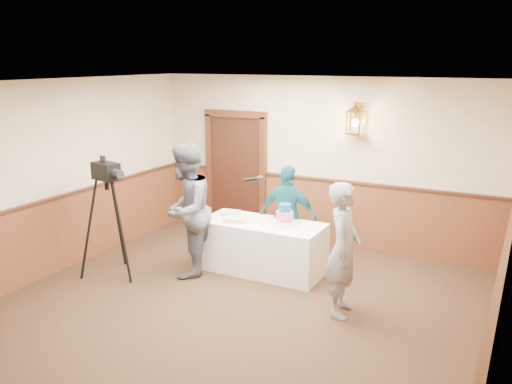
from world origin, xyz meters
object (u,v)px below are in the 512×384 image
(sheet_cake_yellow, at_px, (236,219))
(sheet_cake_green, at_px, (231,213))
(display_table, at_px, (262,247))
(assistant_p, at_px, (288,216))
(tiered_cake, at_px, (285,217))
(interviewer, at_px, (186,210))
(tv_camera_rig, at_px, (110,226))
(baker, at_px, (343,250))

(sheet_cake_yellow, bearing_deg, sheet_cake_green, 131.94)
(display_table, distance_m, assistant_p, 0.61)
(display_table, height_order, tiered_cake, tiered_cake)
(interviewer, distance_m, tv_camera_rig, 1.12)
(sheet_cake_yellow, xyz_separation_m, sheet_cake_green, (-0.24, 0.27, -0.00))
(assistant_p, xyz_separation_m, tv_camera_rig, (-2.10, -1.55, -0.02))
(tiered_cake, relative_size, tv_camera_rig, 0.22)
(tv_camera_rig, bearing_deg, sheet_cake_green, 58.69)
(sheet_cake_green, bearing_deg, sheet_cake_yellow, -48.06)
(tiered_cake, xyz_separation_m, assistant_p, (-0.12, 0.37, -0.10))
(baker, relative_size, tv_camera_rig, 1.00)
(tiered_cake, bearing_deg, baker, -35.25)
(tiered_cake, xyz_separation_m, tv_camera_rig, (-2.21, -1.18, -0.13))
(interviewer, height_order, baker, interviewer)
(tiered_cake, bearing_deg, assistant_p, 107.54)
(assistant_p, relative_size, tv_camera_rig, 0.93)
(sheet_cake_green, bearing_deg, tiered_cake, -5.79)
(sheet_cake_green, bearing_deg, display_table, -11.49)
(sheet_cake_yellow, distance_m, sheet_cake_green, 0.36)
(assistant_p, bearing_deg, tv_camera_rig, 32.88)
(sheet_cake_green, xyz_separation_m, baker, (2.09, -0.91, 0.05))
(tiered_cake, relative_size, interviewer, 0.19)
(tiered_cake, xyz_separation_m, sheet_cake_green, (-0.95, 0.10, -0.09))
(sheet_cake_yellow, distance_m, baker, 1.96)
(display_table, relative_size, assistant_p, 1.17)
(assistant_p, bearing_deg, interviewer, 37.74)
(tiered_cake, xyz_separation_m, interviewer, (-1.26, -0.63, 0.09))
(interviewer, xyz_separation_m, assistant_p, (1.14, 1.00, -0.19))
(interviewer, relative_size, assistant_p, 1.25)
(assistant_p, bearing_deg, sheet_cake_yellow, 39.28)
(sheet_cake_yellow, relative_size, sheet_cake_green, 1.23)
(interviewer, bearing_deg, sheet_cake_yellow, 116.63)
(baker, bearing_deg, sheet_cake_green, 58.35)
(assistant_p, bearing_deg, sheet_cake_green, 14.67)
(tiered_cake, height_order, sheet_cake_yellow, tiered_cake)
(sheet_cake_yellow, xyz_separation_m, assistant_p, (0.59, 0.54, -0.01))
(assistant_p, height_order, tv_camera_rig, tv_camera_rig)
(interviewer, bearing_deg, baker, 72.85)
(sheet_cake_green, distance_m, interviewer, 0.81)
(sheet_cake_yellow, bearing_deg, assistant_p, 42.80)
(sheet_cake_green, xyz_separation_m, interviewer, (-0.31, -0.73, 0.18))
(sheet_cake_green, xyz_separation_m, assistant_p, (0.83, 0.27, -0.01))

